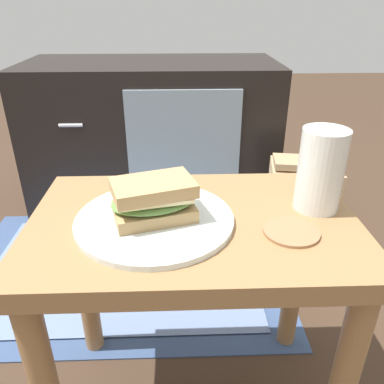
{
  "coord_description": "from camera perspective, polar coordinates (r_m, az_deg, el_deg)",
  "views": [
    {
      "loc": [
        -0.02,
        -0.56,
        0.8
      ],
      "look_at": [
        -0.0,
        0.0,
        0.51
      ],
      "focal_mm": 36.05,
      "sensor_mm": 36.0,
      "label": 1
    }
  ],
  "objects": [
    {
      "name": "area_rug",
      "position": [
        1.3,
        -10.22,
        -11.06
      ],
      "size": [
        1.03,
        0.71,
        0.01
      ],
      "color": "#384C72",
      "rests_on": "ground"
    },
    {
      "name": "plate",
      "position": [
        0.65,
        -5.54,
        -4.11
      ],
      "size": [
        0.26,
        0.26,
        0.01
      ],
      "primitive_type": "cylinder",
      "color": "silver",
      "rests_on": "side_table"
    },
    {
      "name": "sandwich_front",
      "position": [
        0.63,
        -5.69,
        -1.15
      ],
      "size": [
        0.16,
        0.12,
        0.07
      ],
      "color": "tan",
      "rests_on": "plate"
    },
    {
      "name": "beer_glass",
      "position": [
        0.7,
        18.46,
        2.88
      ],
      "size": [
        0.08,
        0.08,
        0.14
      ],
      "color": "silver",
      "rests_on": "side_table"
    },
    {
      "name": "tv_cabinet",
      "position": [
        1.6,
        -5.68,
        8.33
      ],
      "size": [
        0.96,
        0.46,
        0.58
      ],
      "color": "black",
      "rests_on": "ground"
    },
    {
      "name": "coaster",
      "position": [
        0.64,
        14.48,
        -5.68
      ],
      "size": [
        0.09,
        0.09,
        0.01
      ],
      "primitive_type": "cylinder",
      "color": "#996B47",
      "rests_on": "side_table"
    },
    {
      "name": "side_table",
      "position": [
        0.71,
        0.22,
        -10.19
      ],
      "size": [
        0.56,
        0.36,
        0.46
      ],
      "color": "olive",
      "rests_on": "ground"
    },
    {
      "name": "paper_bag",
      "position": [
        1.31,
        15.68,
        -2.52
      ],
      "size": [
        0.23,
        0.18,
        0.35
      ],
      "color": "tan",
      "rests_on": "ground"
    }
  ]
}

